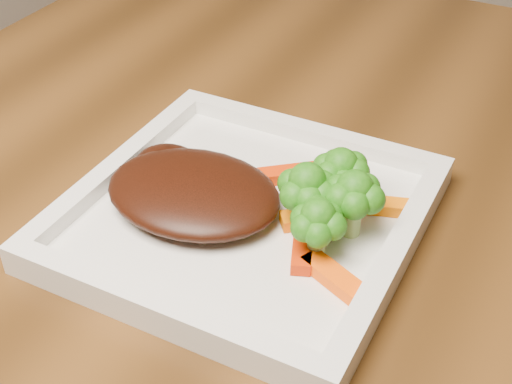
% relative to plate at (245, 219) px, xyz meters
% --- Properties ---
extents(plate, '(0.27, 0.27, 0.01)m').
position_rel_plate_xyz_m(plate, '(0.00, 0.00, 0.00)').
color(plate, white).
rests_on(plate, dining_table).
extents(steak, '(0.15, 0.12, 0.03)m').
position_rel_plate_xyz_m(steak, '(-0.04, -0.01, 0.02)').
color(steak, black).
rests_on(steak, plate).
extents(broccoli_0, '(0.06, 0.06, 0.07)m').
position_rel_plate_xyz_m(broccoli_0, '(0.06, 0.04, 0.04)').
color(broccoli_0, '#115C0F').
rests_on(broccoli_0, plate).
extents(broccoli_1, '(0.07, 0.07, 0.06)m').
position_rel_plate_xyz_m(broccoli_1, '(0.09, 0.02, 0.04)').
color(broccoli_1, '#157413').
rests_on(broccoli_1, plate).
extents(broccoli_2, '(0.06, 0.06, 0.06)m').
position_rel_plate_xyz_m(broccoli_2, '(0.07, -0.02, 0.04)').
color(broccoli_2, '#2A5B0F').
rests_on(broccoli_2, plate).
extents(broccoli_3, '(0.06, 0.06, 0.06)m').
position_rel_plate_xyz_m(broccoli_3, '(0.05, 0.01, 0.04)').
color(broccoli_3, '#267213').
rests_on(broccoli_3, plate).
extents(carrot_1, '(0.07, 0.04, 0.01)m').
position_rel_plate_xyz_m(carrot_1, '(0.10, -0.04, 0.01)').
color(carrot_1, '#FF5304').
rests_on(carrot_1, plate).
extents(carrot_3, '(0.06, 0.03, 0.01)m').
position_rel_plate_xyz_m(carrot_3, '(0.10, 0.05, 0.01)').
color(carrot_3, orange).
rests_on(carrot_3, plate).
extents(carrot_4, '(0.06, 0.05, 0.01)m').
position_rel_plate_xyz_m(carrot_4, '(0.01, 0.06, 0.01)').
color(carrot_4, red).
rests_on(carrot_4, plate).
extents(carrot_5, '(0.03, 0.06, 0.01)m').
position_rel_plate_xyz_m(carrot_5, '(0.06, -0.02, 0.01)').
color(carrot_5, red).
rests_on(carrot_5, plate).
extents(carrot_6, '(0.06, 0.05, 0.01)m').
position_rel_plate_xyz_m(carrot_6, '(0.06, 0.02, 0.01)').
color(carrot_6, '#E06503').
rests_on(carrot_6, plate).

